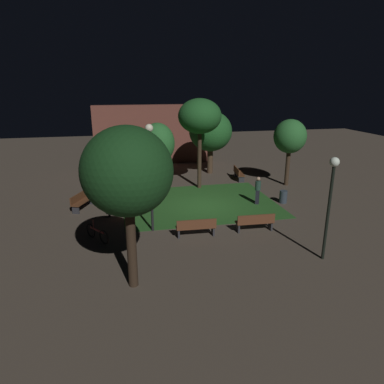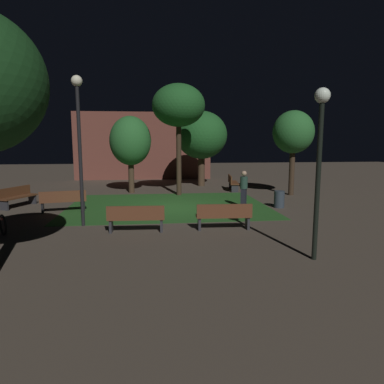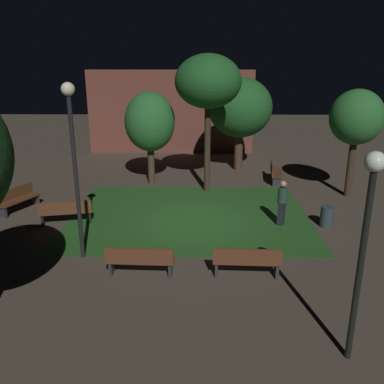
{
  "view_description": "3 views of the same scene",
  "coord_description": "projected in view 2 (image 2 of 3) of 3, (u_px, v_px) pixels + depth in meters",
  "views": [
    {
      "loc": [
        -4.65,
        -17.86,
        6.65
      ],
      "look_at": [
        -0.72,
        0.25,
        0.83
      ],
      "focal_mm": 32.34,
      "sensor_mm": 36.0,
      "label": 1
    },
    {
      "loc": [
        -0.88,
        -14.82,
        2.9
      ],
      "look_at": [
        0.74,
        -0.6,
        0.79
      ],
      "focal_mm": 32.76,
      "sensor_mm": 36.0,
      "label": 2
    },
    {
      "loc": [
        0.08,
        -13.54,
        5.54
      ],
      "look_at": [
        -0.1,
        0.93,
        0.83
      ],
      "focal_mm": 38.13,
      "sensor_mm": 36.0,
      "label": 3
    }
  ],
  "objects": [
    {
      "name": "bench_corner",
      "position": [
        17.0,
        196.0,
        15.34
      ],
      "size": [
        1.18,
        1.84,
        0.88
      ],
      "color": "#512D19",
      "rests_on": "ground"
    },
    {
      "name": "pedestrian",
      "position": [
        244.0,
        188.0,
        15.11
      ],
      "size": [
        0.32,
        0.34,
        1.61
      ],
      "color": "black",
      "rests_on": "ground"
    },
    {
      "name": "lamp_post_path_center",
      "position": [
        320.0,
        144.0,
        8.21
      ],
      "size": [
        0.36,
        0.36,
        4.11
      ],
      "color": "black",
      "rests_on": "ground"
    },
    {
      "name": "tree_left_canopy",
      "position": [
        293.0,
        133.0,
        18.33
      ],
      "size": [
        2.14,
        2.14,
        4.45
      ],
      "color": "#38281C",
      "rests_on": "ground"
    },
    {
      "name": "tree_back_right",
      "position": [
        179.0,
        106.0,
        18.08
      ],
      "size": [
        2.74,
        2.74,
        5.8
      ],
      "color": "#38281C",
      "rests_on": "ground"
    },
    {
      "name": "tree_tall_center",
      "position": [
        201.0,
        136.0,
        22.12
      ],
      "size": [
        3.23,
        3.23,
        4.74
      ],
      "color": "#423021",
      "rests_on": "ground"
    },
    {
      "name": "tree_lawn_side",
      "position": [
        130.0,
        141.0,
        19.21
      ],
      "size": [
        2.26,
        2.26,
        4.23
      ],
      "color": "#423021",
      "rests_on": "ground"
    },
    {
      "name": "building_wall_backdrop",
      "position": [
        143.0,
        146.0,
        26.17
      ],
      "size": [
        10.07,
        0.8,
        4.97
      ],
      "primitive_type": "cube",
      "color": "brown",
      "rests_on": "ground"
    },
    {
      "name": "grass_lawn",
      "position": [
        168.0,
        205.0,
        15.75
      ],
      "size": [
        8.74,
        6.91,
        0.01
      ],
      "primitive_type": "cube",
      "color": "#23511E",
      "rests_on": "ground"
    },
    {
      "name": "bench_path_side",
      "position": [
        232.0,
        182.0,
        20.47
      ],
      "size": [
        0.71,
        1.85,
        0.88
      ],
      "color": "#512D19",
      "rests_on": "ground"
    },
    {
      "name": "trash_bin",
      "position": [
        279.0,
        199.0,
        15.21
      ],
      "size": [
        0.45,
        0.45,
        0.73
      ],
      "primitive_type": "cylinder",
      "color": "#2D3842",
      "rests_on": "ground"
    },
    {
      "name": "bench_front_left",
      "position": [
        136.0,
        218.0,
        11.08
      ],
      "size": [
        1.82,
        0.56,
        0.88
      ],
      "color": "brown",
      "rests_on": "ground"
    },
    {
      "name": "bench_lawn_edge",
      "position": [
        63.0,
        200.0,
        14.28
      ],
      "size": [
        1.86,
        0.83,
        0.88
      ],
      "color": "brown",
      "rests_on": "ground"
    },
    {
      "name": "lamp_post_plaza_east",
      "position": [
        79.0,
        127.0,
        11.55
      ],
      "size": [
        0.36,
        0.36,
        4.99
      ],
      "color": "black",
      "rests_on": "ground"
    },
    {
      "name": "ground_plane",
      "position": [
        173.0,
        208.0,
        15.09
      ],
      "size": [
        60.0,
        60.0,
        0.0
      ],
      "primitive_type": "plane",
      "color": "#473D33"
    },
    {
      "name": "bench_front_right",
      "position": [
        224.0,
        215.0,
        11.39
      ],
      "size": [
        1.82,
        0.56,
        0.88
      ],
      "color": "brown",
      "rests_on": "ground"
    }
  ]
}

